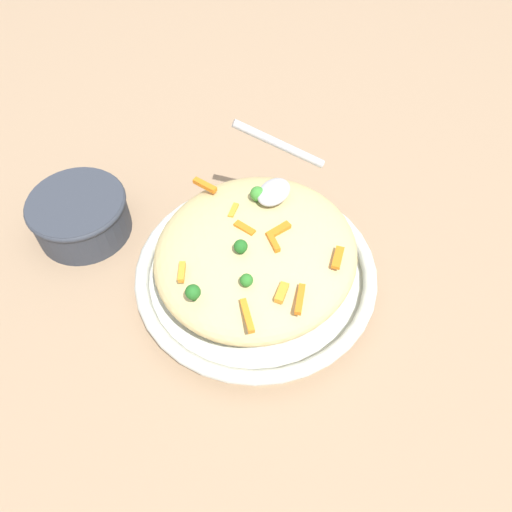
% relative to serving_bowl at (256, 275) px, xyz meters
% --- Properties ---
extents(ground_plane, '(2.40, 2.40, 0.00)m').
position_rel_serving_bowl_xyz_m(ground_plane, '(0.00, 0.00, -0.02)').
color(ground_plane, '#9E7F60').
extents(serving_bowl, '(0.34, 0.34, 0.04)m').
position_rel_serving_bowl_xyz_m(serving_bowl, '(0.00, 0.00, 0.00)').
color(serving_bowl, silver).
rests_on(serving_bowl, ground_plane).
extents(pasta_mound, '(0.29, 0.27, 0.08)m').
position_rel_serving_bowl_xyz_m(pasta_mound, '(0.00, 0.00, 0.05)').
color(pasta_mound, '#D1BA7A').
rests_on(pasta_mound, serving_bowl).
extents(carrot_piece_0, '(0.01, 0.03, 0.01)m').
position_rel_serving_bowl_xyz_m(carrot_piece_0, '(-0.00, -0.02, 0.09)').
color(carrot_piece_0, orange).
rests_on(carrot_piece_0, pasta_mound).
extents(carrot_piece_1, '(0.03, 0.02, 0.01)m').
position_rel_serving_bowl_xyz_m(carrot_piece_1, '(0.05, 0.07, 0.09)').
color(carrot_piece_1, orange).
rests_on(carrot_piece_1, pasta_mound).
extents(carrot_piece_2, '(0.02, 0.03, 0.01)m').
position_rel_serving_bowl_xyz_m(carrot_piece_2, '(-0.00, 0.03, 0.09)').
color(carrot_piece_2, orange).
rests_on(carrot_piece_2, pasta_mound).
extents(carrot_piece_3, '(0.04, 0.02, 0.01)m').
position_rel_serving_bowl_xyz_m(carrot_piece_3, '(0.05, 0.10, 0.09)').
color(carrot_piece_3, orange).
rests_on(carrot_piece_3, pasta_mound).
extents(carrot_piece_4, '(0.03, 0.01, 0.01)m').
position_rel_serving_bowl_xyz_m(carrot_piece_4, '(-0.02, -0.05, 0.09)').
color(carrot_piece_4, orange).
rests_on(carrot_piece_4, pasta_mound).
extents(carrot_piece_5, '(0.04, 0.02, 0.01)m').
position_rel_serving_bowl_xyz_m(carrot_piece_5, '(-0.03, 0.10, 0.09)').
color(carrot_piece_5, orange).
rests_on(carrot_piece_5, pasta_mound).
extents(carrot_piece_6, '(0.03, 0.02, 0.01)m').
position_rel_serving_bowl_xyz_m(carrot_piece_6, '(0.10, -0.04, 0.09)').
color(carrot_piece_6, orange).
rests_on(carrot_piece_6, pasta_mound).
extents(carrot_piece_7, '(0.03, 0.04, 0.01)m').
position_rel_serving_bowl_xyz_m(carrot_piece_7, '(0.10, 0.06, 0.09)').
color(carrot_piece_7, orange).
rests_on(carrot_piece_7, pasta_mound).
extents(carrot_piece_8, '(0.04, 0.02, 0.01)m').
position_rel_serving_bowl_xyz_m(carrot_piece_8, '(-0.02, 0.02, 0.09)').
color(carrot_piece_8, orange).
rests_on(carrot_piece_8, pasta_mound).
extents(carrot_piece_9, '(0.01, 0.04, 0.01)m').
position_rel_serving_bowl_xyz_m(carrot_piece_9, '(-0.04, -0.11, 0.09)').
color(carrot_piece_9, orange).
rests_on(carrot_piece_9, pasta_mound).
extents(broccoli_floret_0, '(0.02, 0.02, 0.03)m').
position_rel_serving_bowl_xyz_m(broccoli_floret_0, '(-0.05, -0.03, 0.10)').
color(broccoli_floret_0, '#377928').
rests_on(broccoli_floret_0, pasta_mound).
extents(broccoli_floret_1, '(0.02, 0.02, 0.02)m').
position_rel_serving_bowl_xyz_m(broccoli_floret_1, '(0.07, 0.03, 0.10)').
color(broccoli_floret_1, '#296820').
rests_on(broccoli_floret_1, pasta_mound).
extents(broccoli_floret_2, '(0.02, 0.02, 0.02)m').
position_rel_serving_bowl_xyz_m(broccoli_floret_2, '(0.03, 0.00, 0.10)').
color(broccoli_floret_2, '#205B1C').
rests_on(broccoli_floret_2, pasta_mound).
extents(broccoli_floret_3, '(0.02, 0.02, 0.02)m').
position_rel_serving_bowl_xyz_m(broccoli_floret_3, '(0.12, -0.01, 0.10)').
color(broccoli_floret_3, '#205B1C').
rests_on(broccoli_floret_3, pasta_mound).
extents(serving_spoon, '(0.12, 0.12, 0.07)m').
position_rel_serving_bowl_xyz_m(serving_spoon, '(-0.09, -0.03, 0.11)').
color(serving_spoon, '#B7B7BC').
rests_on(serving_spoon, pasta_mound).
extents(companion_bowl, '(0.15, 0.15, 0.07)m').
position_rel_serving_bowl_xyz_m(companion_bowl, '(0.07, -0.28, 0.01)').
color(companion_bowl, '#333842').
rests_on(companion_bowl, ground_plane).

